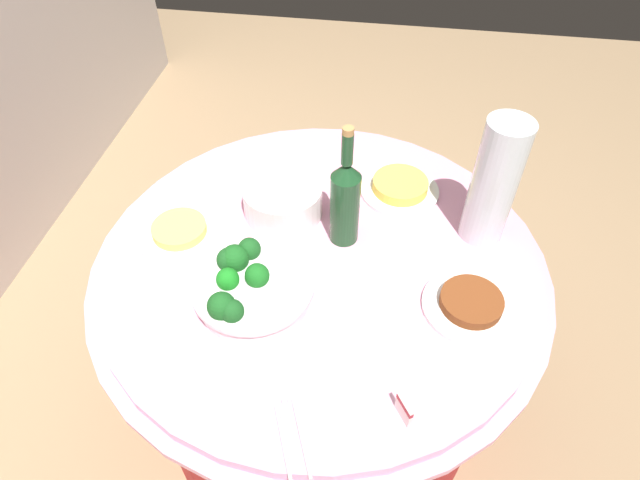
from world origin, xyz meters
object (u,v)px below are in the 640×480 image
Objects in this scene: plate_stack at (283,200)px; food_plate_fried_egg at (400,187)px; decorative_fruit_vase at (492,190)px; food_plate_stir_fry at (471,304)px; wine_bottle at (345,200)px; serving_tongs at (292,436)px; food_plate_noodles at (180,232)px; broccoli_bowl at (249,287)px; label_placard_front at (404,409)px.

food_plate_fried_egg is (0.13, -0.31, -0.03)m from plate_stack.
food_plate_stir_fry is at bearing 172.24° from decorative_fruit_vase.
wine_bottle reaches higher than plate_stack.
food_plate_noodles reaches higher than serving_tongs.
plate_stack is 0.55m from food_plate_stir_fry.
broccoli_bowl is 0.35m from serving_tongs.
decorative_fruit_vase reaches higher than wine_bottle.
plate_stack is at bearing 32.80° from label_placard_front.
label_placard_front is (-0.54, 0.17, -0.12)m from decorative_fruit_vase.
food_plate_fried_egg is (0.38, 0.18, 0.00)m from food_plate_stir_fry.
decorative_fruit_vase is (0.07, -0.35, 0.02)m from wine_bottle.
decorative_fruit_vase reaches higher than food_plate_noodles.
wine_bottle is at bearing 20.41° from label_placard_front.
serving_tongs is 0.22m from label_placard_front.
decorative_fruit_vase is 1.55× the size of food_plate_fried_egg.
food_plate_fried_egg is (0.26, -0.55, 0.00)m from food_plate_noodles.
label_placard_front is at bearing -124.73° from food_plate_noodles.
broccoli_bowl is 5.09× the size of label_placard_front.
serving_tongs is at bearing -153.28° from broccoli_bowl.
serving_tongs is (-0.61, -0.14, -0.04)m from plate_stack.
plate_stack reaches higher than food_plate_stir_fry.
decorative_fruit_vase is at bearing -89.87° from plate_stack.
wine_bottle is at bearing 146.28° from food_plate_fried_egg.
serving_tongs is at bearing 148.21° from decorative_fruit_vase.
label_placard_front is (-0.54, -0.35, -0.01)m from plate_stack.
wine_bottle is 1.53× the size of food_plate_stir_fry.
food_plate_fried_egg is at bearing 3.54° from label_placard_front.
serving_tongs is at bearing 109.68° from label_placard_front.
wine_bottle is 1.53× the size of food_plate_noodles.
plate_stack is 0.63m from serving_tongs.
food_plate_noodles is (0.49, 0.39, 0.01)m from serving_tongs.
food_plate_fried_egg is (0.75, -0.17, 0.01)m from serving_tongs.
decorative_fruit_vase reaches higher than broccoli_bowl.
food_plate_noodles is 0.72m from label_placard_front.
label_placard_front is (-0.67, -0.04, 0.01)m from food_plate_fried_egg.
broccoli_bowl is 1.27× the size of food_plate_noodles.
food_plate_noodles is (-0.13, 0.25, -0.03)m from plate_stack.
decorative_fruit_vase is (0.00, -0.52, 0.10)m from plate_stack.
serving_tongs is at bearing -167.08° from plate_stack.
plate_stack is 1.27× the size of serving_tongs.
decorative_fruit_vase is 0.79m from food_plate_noodles.
decorative_fruit_vase reaches higher than label_placard_front.
food_plate_noodles is 0.61m from food_plate_fried_egg.
food_plate_stir_fry is 1.00× the size of food_plate_fried_egg.
broccoli_bowl reaches higher than plate_stack.
food_plate_noodles is at bearing 55.27° from label_placard_front.
plate_stack is 0.33m from food_plate_fried_egg.
plate_stack reaches higher than food_plate_noodles.
broccoli_bowl is at bearing 95.81° from food_plate_stir_fry.
plate_stack is 0.64m from label_placard_front.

